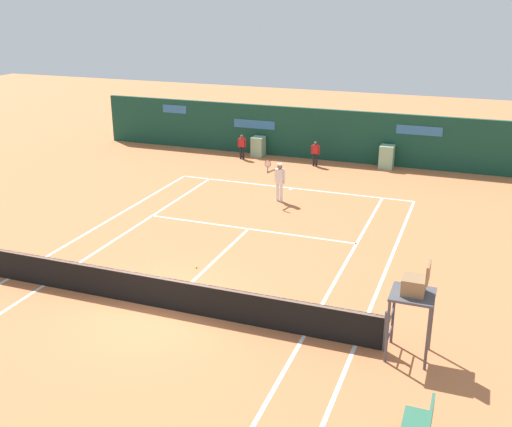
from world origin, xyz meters
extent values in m
plane|color=#C67042|center=(0.00, 0.00, 0.00)|extent=(80.00, 80.00, 0.00)
cube|color=white|center=(0.00, 11.70, 0.00)|extent=(10.60, 0.10, 0.01)
cube|color=white|center=(-5.30, 0.00, 0.00)|extent=(0.10, 23.40, 0.01)
cube|color=white|center=(-4.00, 0.00, 0.00)|extent=(0.10, 23.40, 0.01)
cube|color=white|center=(4.00, 0.00, 0.00)|extent=(0.10, 23.40, 0.01)
cube|color=white|center=(5.30, 0.00, 0.00)|extent=(0.10, 23.40, 0.01)
cube|color=white|center=(0.00, 6.40, 0.00)|extent=(8.00, 0.10, 0.01)
cube|color=white|center=(0.00, 3.20, 0.00)|extent=(0.10, 6.40, 0.01)
cube|color=white|center=(0.00, 11.55, 0.00)|extent=(0.10, 0.24, 0.01)
cylinder|color=#4C4C51|center=(6.00, 0.00, 0.53)|extent=(0.10, 0.10, 1.07)
cube|color=black|center=(0.00, 0.00, 0.47)|extent=(12.00, 0.03, 0.95)
cube|color=white|center=(0.00, 0.00, 0.92)|extent=(12.00, 0.04, 0.06)
cube|color=#144233|center=(0.00, 17.00, 1.31)|extent=(25.00, 0.24, 2.62)
cube|color=#2D6BA8|center=(-8.41, 16.86, 2.10)|extent=(1.45, 0.02, 0.44)
cube|color=#2D6BA8|center=(4.76, 16.86, 1.90)|extent=(2.18, 0.02, 0.44)
cube|color=#2D6BA8|center=(-3.72, 16.86, 1.59)|extent=(2.29, 0.02, 0.44)
cube|color=#8CB793|center=(-3.34, 16.45, 0.52)|extent=(0.62, 0.70, 1.03)
cube|color=#8CB793|center=(3.37, 16.45, 0.57)|extent=(0.67, 0.70, 1.14)
cylinder|color=#47474C|center=(6.09, -0.45, 0.80)|extent=(0.07, 0.07, 1.59)
cylinder|color=#47474C|center=(6.09, 0.45, 0.80)|extent=(0.07, 0.07, 1.59)
cylinder|color=#47474C|center=(6.99, -0.45, 0.80)|extent=(0.07, 0.07, 1.59)
cylinder|color=#47474C|center=(6.99, 0.45, 0.80)|extent=(0.07, 0.07, 1.59)
cylinder|color=#47474C|center=(6.09, 0.00, 0.48)|extent=(0.04, 0.81, 0.04)
cylinder|color=#47474C|center=(6.09, 0.00, 0.96)|extent=(0.04, 0.81, 0.04)
cube|color=#47474C|center=(6.54, 0.00, 1.62)|extent=(1.00, 1.00, 0.06)
cube|color=olive|center=(6.54, 0.00, 1.85)|extent=(0.52, 0.56, 0.40)
cube|color=olive|center=(6.83, 0.00, 2.23)|extent=(0.06, 0.56, 0.45)
cylinder|color=#38383D|center=(7.05, -2.62, 0.19)|extent=(0.06, 0.06, 0.38)
cube|color=#2D664C|center=(7.32, -3.13, 0.67)|extent=(0.06, 1.18, 0.42)
cylinder|color=white|center=(0.14, 9.79, 0.41)|extent=(0.13, 0.13, 0.81)
cylinder|color=white|center=(-0.04, 9.83, 0.41)|extent=(0.13, 0.13, 0.81)
cube|color=white|center=(0.05, 9.81, 1.10)|extent=(0.40, 0.28, 0.57)
sphere|color=#8C664C|center=(0.05, 9.81, 1.49)|extent=(0.22, 0.22, 0.22)
cylinder|color=white|center=(0.05, 9.81, 1.57)|extent=(0.21, 0.21, 0.06)
cylinder|color=white|center=(0.27, 9.76, 1.05)|extent=(0.09, 0.09, 0.55)
cylinder|color=#8C664C|center=(-0.23, 9.60, 1.33)|extent=(0.21, 0.55, 0.09)
cylinder|color=black|center=(-0.30, 9.33, 1.44)|extent=(0.03, 0.03, 0.22)
torus|color=#DB3838|center=(-0.30, 9.33, 1.69)|extent=(0.30, 0.09, 0.30)
cylinder|color=silver|center=(-0.30, 9.33, 1.69)|extent=(0.25, 0.06, 0.26)
cylinder|color=black|center=(-3.85, 15.62, 0.32)|extent=(0.11, 0.11, 0.65)
cylinder|color=black|center=(-4.00, 15.59, 0.32)|extent=(0.11, 0.11, 0.65)
cube|color=#AD1E1E|center=(-3.92, 15.61, 0.87)|extent=(0.32, 0.21, 0.45)
sphere|color=brown|center=(-3.92, 15.61, 1.19)|extent=(0.18, 0.18, 0.18)
cylinder|color=#AD1E1E|center=(-3.75, 15.64, 0.84)|extent=(0.07, 0.07, 0.44)
cylinder|color=#AD1E1E|center=(-4.10, 15.57, 0.84)|extent=(0.07, 0.07, 0.44)
cylinder|color=black|center=(0.06, 15.62, 0.32)|extent=(0.10, 0.10, 0.63)
cylinder|color=black|center=(-0.08, 15.59, 0.32)|extent=(0.10, 0.10, 0.63)
cube|color=#AD1E1E|center=(-0.01, 15.61, 0.85)|extent=(0.31, 0.21, 0.44)
sphere|color=brown|center=(-0.01, 15.61, 1.16)|extent=(0.17, 0.17, 0.17)
cylinder|color=#AD1E1E|center=(0.16, 15.64, 0.82)|extent=(0.07, 0.07, 0.43)
cylinder|color=#AD1E1E|center=(-0.19, 15.57, 0.82)|extent=(0.07, 0.07, 0.43)
sphere|color=#CCE033|center=(-0.32, 2.68, 0.03)|extent=(0.07, 0.07, 0.07)
camera|label=1|loc=(7.58, -13.04, 8.16)|focal=42.98mm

